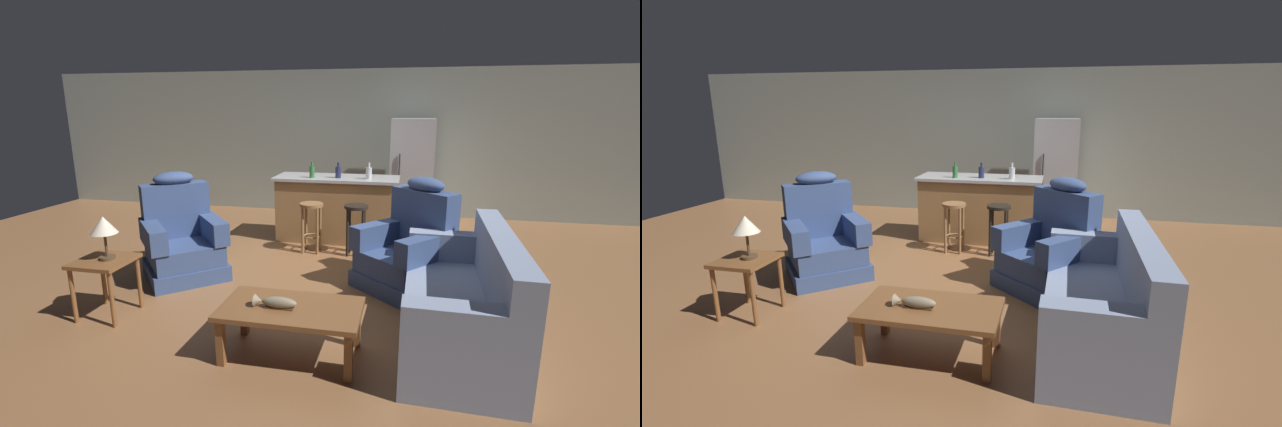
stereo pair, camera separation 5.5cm
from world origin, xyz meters
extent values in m
plane|color=brown|center=(0.00, 0.00, 0.00)|extent=(12.00, 12.00, 0.00)
cube|color=#939E93|center=(0.00, 3.12, 1.30)|extent=(12.00, 0.05, 2.60)
cube|color=brown|center=(0.18, -1.80, 0.40)|extent=(1.10, 0.60, 0.04)
cube|color=brown|center=(-0.31, -2.04, 0.19)|extent=(0.06, 0.06, 0.38)
cube|color=brown|center=(0.67, -2.04, 0.19)|extent=(0.06, 0.06, 0.38)
cube|color=brown|center=(-0.31, -1.56, 0.19)|extent=(0.06, 0.06, 0.38)
cube|color=brown|center=(0.67, -1.56, 0.19)|extent=(0.06, 0.06, 0.38)
cube|color=#4C3823|center=(0.10, -1.84, 0.43)|extent=(0.22, 0.07, 0.01)
ellipsoid|color=gray|center=(0.10, -1.84, 0.46)|extent=(0.28, 0.09, 0.09)
cone|color=gray|center=(-0.07, -1.84, 0.46)|extent=(0.06, 0.10, 0.10)
cube|color=#8493B2|center=(1.46, -1.27, 0.10)|extent=(0.89, 1.92, 0.20)
cube|color=#8493B2|center=(1.46, -1.27, 0.31)|extent=(0.89, 1.92, 0.22)
cube|color=#8493B2|center=(1.78, -1.28, 0.68)|extent=(0.25, 1.90, 0.52)
cube|color=#8493B2|center=(1.44, -2.12, 0.56)|extent=(0.84, 0.22, 0.28)
cube|color=#8493B2|center=(1.49, -0.42, 0.56)|extent=(0.84, 0.22, 0.28)
cube|color=#384C7A|center=(-1.48, -0.46, 0.09)|extent=(1.19, 1.19, 0.18)
cube|color=#384C7A|center=(-1.48, -0.46, 0.30)|extent=(1.10, 1.10, 0.24)
cube|color=#384C7A|center=(-1.68, -0.24, 0.74)|extent=(0.72, 0.68, 0.64)
ellipsoid|color=#384C7A|center=(-1.68, -0.24, 1.12)|extent=(0.52, 0.51, 0.16)
cube|color=#384C7A|center=(-1.22, -0.25, 0.55)|extent=(0.67, 0.71, 0.26)
cube|color=#384C7A|center=(-1.71, -0.69, 0.55)|extent=(0.67, 0.71, 0.26)
cube|color=#384C7A|center=(1.01, -0.28, 0.09)|extent=(1.19, 1.19, 0.18)
cube|color=#384C7A|center=(1.01, -0.28, 0.30)|extent=(1.09, 1.10, 0.24)
cube|color=#384C7A|center=(1.21, -0.05, 0.74)|extent=(0.73, 0.68, 0.64)
ellipsoid|color=#384C7A|center=(1.21, -0.05, 1.12)|extent=(0.52, 0.50, 0.16)
cube|color=#384C7A|center=(1.25, -0.51, 0.55)|extent=(0.66, 0.72, 0.26)
cube|color=#384C7A|center=(0.75, -0.08, 0.55)|extent=(0.66, 0.72, 0.26)
cube|color=brown|center=(-1.70, -1.50, 0.54)|extent=(0.48, 0.48, 0.04)
cylinder|color=brown|center=(-1.90, -1.70, 0.26)|extent=(0.04, 0.04, 0.52)
cylinder|color=brown|center=(-1.50, -1.70, 0.26)|extent=(0.04, 0.04, 0.52)
cylinder|color=brown|center=(-1.90, -1.30, 0.26)|extent=(0.04, 0.04, 0.52)
cylinder|color=brown|center=(-1.50, -1.30, 0.26)|extent=(0.04, 0.04, 0.52)
cylinder|color=#4C3823|center=(-1.66, -1.49, 0.58)|extent=(0.14, 0.14, 0.03)
cylinder|color=#4C3823|center=(-1.66, -1.49, 0.70)|extent=(0.02, 0.02, 0.22)
cone|color=beige|center=(-1.66, -1.49, 0.89)|extent=(0.24, 0.24, 0.16)
cube|color=#9E7042|center=(0.00, 1.35, 0.45)|extent=(1.71, 0.63, 0.91)
cube|color=#B2B2B2|center=(0.00, 1.35, 0.93)|extent=(1.80, 0.70, 0.04)
cylinder|color=olive|center=(-0.24, 0.72, 0.66)|extent=(0.32, 0.32, 0.04)
torus|color=olive|center=(-0.24, 0.72, 0.22)|extent=(0.23, 0.23, 0.02)
cylinder|color=olive|center=(-0.34, 0.62, 0.32)|extent=(0.04, 0.04, 0.64)
cylinder|color=olive|center=(-0.14, 0.62, 0.32)|extent=(0.04, 0.04, 0.64)
cylinder|color=olive|center=(-0.34, 0.82, 0.32)|extent=(0.04, 0.04, 0.64)
cylinder|color=olive|center=(-0.14, 0.82, 0.32)|extent=(0.04, 0.04, 0.64)
cylinder|color=black|center=(0.37, 0.72, 0.66)|extent=(0.32, 0.32, 0.04)
torus|color=black|center=(0.37, 0.72, 0.22)|extent=(0.23, 0.23, 0.02)
cylinder|color=black|center=(0.27, 0.62, 0.32)|extent=(0.04, 0.04, 0.64)
cylinder|color=black|center=(0.47, 0.62, 0.32)|extent=(0.04, 0.04, 0.64)
cylinder|color=black|center=(0.27, 0.82, 0.32)|extent=(0.04, 0.04, 0.64)
cylinder|color=black|center=(0.47, 0.82, 0.32)|extent=(0.04, 0.04, 0.64)
cube|color=#B7B7BC|center=(1.06, 2.55, 0.88)|extent=(0.70, 0.66, 1.76)
cylinder|color=#333338|center=(0.87, 2.20, 0.97)|extent=(0.02, 0.02, 0.50)
cylinder|color=#23284C|center=(0.04, 1.26, 1.03)|extent=(0.08, 0.08, 0.15)
cylinder|color=#23284C|center=(0.04, 1.26, 1.14)|extent=(0.03, 0.03, 0.07)
cylinder|color=silver|center=(0.47, 1.24, 1.03)|extent=(0.08, 0.08, 0.16)
cylinder|color=silver|center=(0.47, 1.24, 1.15)|extent=(0.03, 0.03, 0.07)
cylinder|color=#2D6B38|center=(-0.34, 1.20, 1.03)|extent=(0.08, 0.08, 0.16)
cylinder|color=#2D6B38|center=(-0.34, 1.20, 1.14)|extent=(0.03, 0.03, 0.07)
camera|label=1|loc=(1.03, -4.74, 1.92)|focal=24.00mm
camera|label=2|loc=(1.09, -4.73, 1.92)|focal=24.00mm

